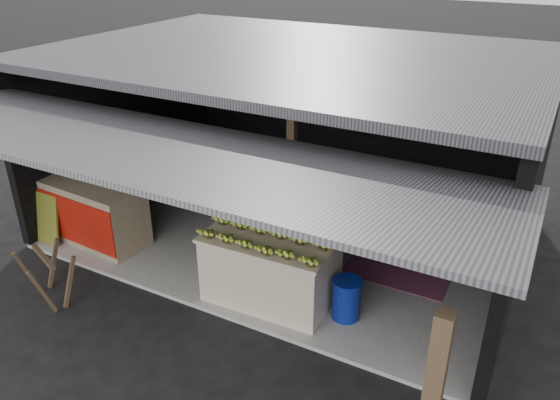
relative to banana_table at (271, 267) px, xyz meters
The scene contains 13 objects.
ground 1.06m from the banana_table, 134.39° to the right, with size 80.00×80.00×0.00m, color black.
concrete_slab 2.02m from the banana_table, 109.16° to the left, with size 7.00×5.00×0.06m, color gray.
shophouse 2.74m from the banana_table, 106.51° to the left, with size 7.40×7.29×3.02m.
banana_table is the anchor object (origin of this frame).
banana_pile 0.57m from the banana_table, 90.00° to the left, with size 1.60×0.96×0.19m, color gold, non-canonical shape.
white_crate 0.85m from the banana_table, 87.42° to the left, with size 0.91×0.65×0.97m.
neighbor_stall 3.28m from the banana_table, behind, with size 1.80×0.89×1.81m.
green_signboard 3.92m from the banana_table, behind, with size 0.56×0.04×0.84m, color black.
sawhorse 3.02m from the banana_table, 151.56° to the right, with size 0.83×0.83×0.73m.
water_barrel 1.09m from the banana_table, ahead, with size 0.36×0.36×0.53m, color navy.
plastic_chair 2.28m from the banana_table, 56.65° to the left, with size 0.43×0.43×0.86m.
magenta_rug 2.05m from the banana_table, 47.49° to the left, with size 1.50×1.00×0.01m, color maroon.
picture_frames 4.53m from the banana_table, 100.79° to the left, with size 1.62×0.04×0.46m.
Camera 1 is at (3.68, -4.70, 4.56)m, focal length 35.00 mm.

